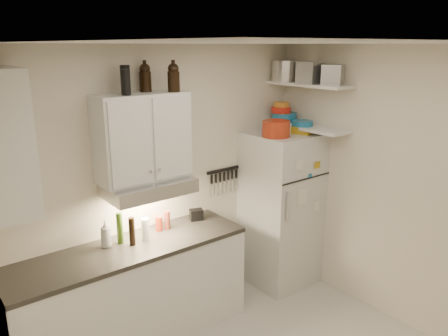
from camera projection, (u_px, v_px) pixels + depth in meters
ceiling at (282, 41)px, 2.70m from camera, size 3.20×3.00×0.02m
back_wall at (165, 184)px, 4.20m from camera, size 3.20×0.02×2.60m
left_wall at (36, 323)px, 2.10m from camera, size 0.02×3.00×2.60m
right_wall at (400, 190)px, 4.01m from camera, size 0.02×3.00×2.60m
base_cabinet at (132, 296)px, 3.87m from camera, size 2.10×0.60×0.88m
countertop at (129, 249)px, 3.75m from camera, size 2.10×0.62×0.04m
upper_cabinet at (142, 137)px, 3.75m from camera, size 0.80×0.33×0.75m
side_cabinet at (0, 143)px, 2.94m from camera, size 0.33×0.55×1.00m
range_hood at (149, 187)px, 3.82m from camera, size 0.76×0.46×0.12m
fridge at (281, 209)px, 4.80m from camera, size 0.70×0.68×1.70m
shelf_hi at (309, 84)px, 4.45m from camera, size 0.30×0.95×0.03m
shelf_lo at (307, 127)px, 4.57m from camera, size 0.30×0.95×0.03m
knife_strip at (223, 170)px, 4.59m from camera, size 0.42×0.02×0.03m
dutch_oven at (276, 129)px, 4.36m from camera, size 0.36×0.36×0.16m
book_stack at (302, 130)px, 4.54m from camera, size 0.24×0.27×0.07m
spice_jar at (289, 129)px, 4.53m from camera, size 0.08×0.08×0.10m
stock_pot at (286, 71)px, 4.64m from camera, size 0.38×0.38×0.22m
tin_a at (310, 73)px, 4.33m from camera, size 0.25×0.23×0.22m
tin_b at (333, 75)px, 4.24m from camera, size 0.25×0.25×0.19m
bowl_teal at (284, 117)px, 4.75m from camera, size 0.27×0.27×0.11m
bowl_orange at (281, 110)px, 4.71m from camera, size 0.21×0.21×0.06m
bowl_yellow at (281, 104)px, 4.69m from camera, size 0.17×0.17×0.05m
plates at (302, 123)px, 4.54m from camera, size 0.22×0.22×0.06m
growler_a at (145, 77)px, 3.72m from camera, size 0.12×0.12×0.25m
growler_b at (174, 77)px, 3.72m from camera, size 0.11×0.11×0.25m
thermos_a at (125, 79)px, 3.58m from camera, size 0.10×0.10×0.23m
thermos_b at (126, 82)px, 3.46m from camera, size 0.09×0.09×0.21m
soap_bottle at (106, 232)px, 3.71m from camera, size 0.13×0.13×0.27m
pepper_mill at (167, 220)px, 4.08m from camera, size 0.06×0.06×0.18m
oil_bottle at (120, 228)px, 3.77m from camera, size 0.06×0.06×0.28m
vinegar_bottle at (132, 231)px, 3.74m from camera, size 0.06×0.06×0.25m
clear_bottle at (145, 229)px, 3.85m from camera, size 0.07×0.07×0.20m
red_jar at (159, 224)px, 4.05m from camera, size 0.09×0.09×0.14m
caddy at (196, 215)px, 4.31m from camera, size 0.15×0.13×0.11m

